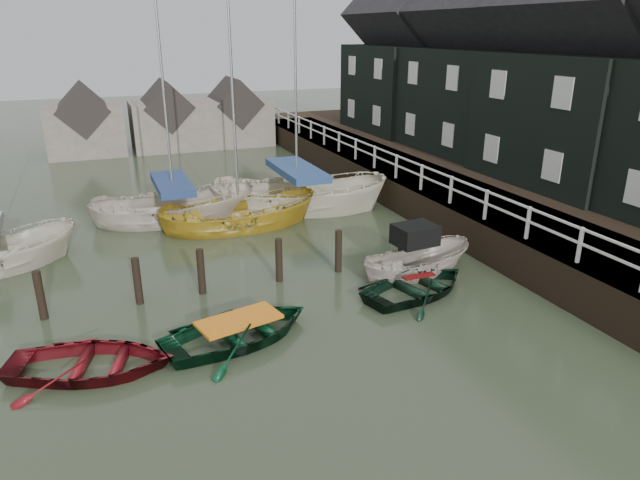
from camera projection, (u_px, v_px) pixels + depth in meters
name	position (u px, v px, depth m)	size (l,w,h in m)	color
ground	(271.00, 332.00, 14.77)	(120.00, 120.00, 0.00)	#2F3B25
pier	(402.00, 182.00, 26.53)	(3.04, 32.00, 2.70)	black
land_strip	(497.00, 185.00, 28.70)	(14.00, 38.00, 1.50)	black
quay_houses	(530.00, 70.00, 25.56)	(6.52, 28.14, 10.01)	black
mooring_pilings	(205.00, 277.00, 16.82)	(13.72, 0.22, 1.80)	black
far_sheds	(164.00, 120.00, 37.06)	(14.00, 4.08, 4.39)	#665B51
rowboat_red	(92.00, 372.00, 13.06)	(2.68, 3.75, 0.78)	#610D14
rowboat_green	(240.00, 340.00, 14.41)	(2.82, 3.95, 0.82)	black
rowboat_dkgreen	(418.00, 293.00, 16.95)	(2.64, 3.70, 0.77)	black
motorboat	(416.00, 270.00, 18.30)	(4.05, 1.83, 2.35)	#BEB0A2
sailboat_b	(175.00, 219.00, 23.46)	(6.82, 3.00, 12.26)	beige
sailboat_c	(239.00, 227.00, 22.65)	(6.35, 2.61, 10.93)	#B89222
sailboat_d	(297.00, 208.00, 24.87)	(8.15, 5.78, 13.33)	silver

